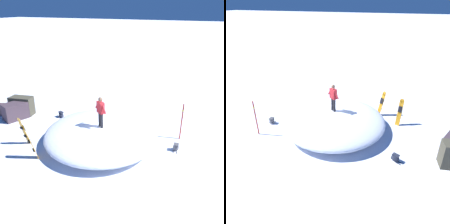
{
  "view_description": "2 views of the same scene",
  "coord_description": "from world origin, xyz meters",
  "views": [
    {
      "loc": [
        -9.49,
        -4.55,
        6.69
      ],
      "look_at": [
        0.96,
        0.11,
        1.62
      ],
      "focal_mm": 38.52,
      "sensor_mm": 36.0,
      "label": 1
    },
    {
      "loc": [
        10.65,
        4.59,
        6.82
      ],
      "look_at": [
        0.82,
        0.91,
        1.35
      ],
      "focal_mm": 34.84,
      "sensor_mm": 36.0,
      "label": 2
    }
  ],
  "objects": [
    {
      "name": "snowboard_secondary_upright",
      "position": [
        -2.28,
        2.77,
        0.83
      ],
      "size": [
        0.51,
        0.48,
        1.61
      ],
      "color": "orange",
      "rests_on": "ground"
    },
    {
      "name": "snow_mound",
      "position": [
        0.41,
        0.52,
        0.52
      ],
      "size": [
        8.09,
        8.01,
        1.04
      ],
      "primitive_type": "ellipsoid",
      "rotation": [
        0.0,
        0.0,
        2.05
      ],
      "color": "white",
      "rests_on": "ground"
    },
    {
      "name": "snowboard_primary_upright",
      "position": [
        -1.43,
        4.02,
        0.84
      ],
      "size": [
        0.47,
        0.36,
        1.62
      ],
      "color": "orange",
      "rests_on": "ground"
    },
    {
      "name": "backpack_near",
      "position": [
        1.24,
        -3.28,
        0.19
      ],
      "size": [
        0.51,
        0.31,
        0.37
      ],
      "color": "#4C4C51",
      "rests_on": "ground"
    },
    {
      "name": "trail_marker_pole",
      "position": [
        2.51,
        -3.26,
        1.07
      ],
      "size": [
        0.1,
        0.1,
        2.05
      ],
      "color": "#A51E19",
      "rests_on": "ground"
    },
    {
      "name": "backpack_far",
      "position": [
        2.17,
        4.29,
        0.2
      ],
      "size": [
        0.4,
        0.58,
        0.39
      ],
      "color": "#1E2333",
      "rests_on": "ground"
    },
    {
      "name": "ground",
      "position": [
        0.0,
        0.0,
        0.0
      ],
      "size": [
        240.0,
        240.0,
        0.0
      ],
      "primitive_type": "plane",
      "color": "white"
    },
    {
      "name": "snowboarder_standing",
      "position": [
        0.21,
        0.4,
        1.95
      ],
      "size": [
        0.61,
        0.87,
        1.6
      ],
      "color": "black",
      "rests_on": "snow_mound"
    }
  ]
}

